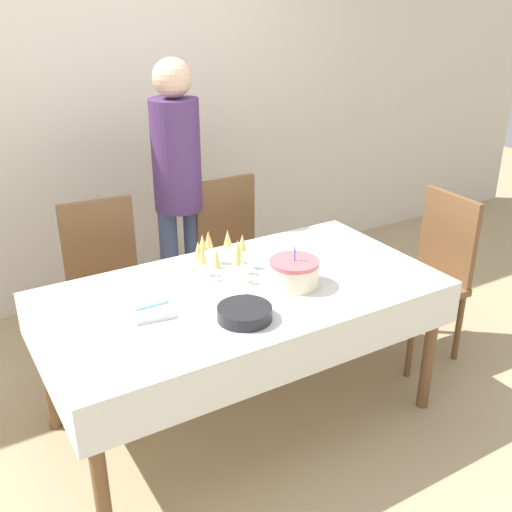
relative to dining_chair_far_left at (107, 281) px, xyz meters
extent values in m
plane|color=tan|center=(0.40, -0.80, -0.53)|extent=(12.00, 12.00, 0.00)
cube|color=silver|center=(0.40, 0.90, 0.82)|extent=(8.00, 0.05, 2.70)
cube|color=white|center=(0.40, -0.80, 0.19)|extent=(1.80, 0.94, 0.03)
cube|color=white|center=(0.40, -0.80, 0.10)|extent=(1.83, 0.97, 0.21)
cylinder|color=brown|center=(-0.44, -1.21, -0.18)|extent=(0.06, 0.06, 0.70)
cylinder|color=brown|center=(1.24, -1.21, -0.18)|extent=(0.06, 0.06, 0.70)
cylinder|color=brown|center=(-0.44, -0.39, -0.18)|extent=(0.06, 0.06, 0.70)
cylinder|color=brown|center=(1.24, -0.39, -0.18)|extent=(0.06, 0.06, 0.70)
cube|color=brown|center=(-0.01, -0.08, -0.09)|extent=(0.45, 0.45, 0.04)
cube|color=brown|center=(0.01, 0.11, 0.18)|extent=(0.40, 0.07, 0.50)
cylinder|color=brown|center=(0.16, -0.28, -0.32)|extent=(0.04, 0.04, 0.42)
cylinder|color=brown|center=(-0.20, -0.25, -0.32)|extent=(0.04, 0.04, 0.42)
cylinder|color=brown|center=(0.19, 0.08, -0.32)|extent=(0.04, 0.04, 0.42)
cylinder|color=brown|center=(-0.17, 0.11, -0.32)|extent=(0.04, 0.04, 0.42)
cube|color=brown|center=(0.80, -0.08, -0.09)|extent=(0.43, 0.43, 0.04)
cube|color=brown|center=(0.80, 0.11, 0.18)|extent=(0.40, 0.04, 0.50)
cylinder|color=brown|center=(0.99, -0.26, -0.32)|extent=(0.04, 0.04, 0.42)
cylinder|color=brown|center=(0.63, -0.27, -0.32)|extent=(0.04, 0.04, 0.42)
cylinder|color=brown|center=(0.98, 0.10, -0.32)|extent=(0.04, 0.04, 0.42)
cylinder|color=brown|center=(0.62, 0.09, -0.32)|extent=(0.04, 0.04, 0.42)
cube|color=brown|center=(1.55, -0.80, -0.09)|extent=(0.44, 0.44, 0.04)
cube|color=brown|center=(1.74, -0.81, 0.18)|extent=(0.05, 0.40, 0.50)
cylinder|color=brown|center=(1.36, -0.97, -0.32)|extent=(0.04, 0.04, 0.42)
cylinder|color=brown|center=(1.38, -0.61, -0.32)|extent=(0.04, 0.04, 0.42)
cylinder|color=brown|center=(1.72, -0.99, -0.32)|extent=(0.04, 0.04, 0.42)
cylinder|color=brown|center=(1.74, -0.63, -0.32)|extent=(0.04, 0.04, 0.42)
cylinder|color=beige|center=(0.62, -0.90, 0.26)|extent=(0.23, 0.23, 0.11)
cylinder|color=#D15B66|center=(0.62, -0.90, 0.32)|extent=(0.23, 0.23, 0.02)
cylinder|color=#3F72D8|center=(0.62, -0.90, 0.36)|extent=(0.01, 0.01, 0.06)
sphere|color=#F9CC4C|center=(0.62, -0.90, 0.40)|extent=(0.01, 0.01, 0.01)
cylinder|color=silver|center=(0.38, -0.61, 0.21)|extent=(0.36, 0.36, 0.01)
cylinder|color=silver|center=(0.51, -0.61, 0.21)|extent=(0.05, 0.05, 0.00)
cylinder|color=silver|center=(0.51, -0.61, 0.26)|extent=(0.01, 0.01, 0.08)
cone|color=#E0CC72|center=(0.51, -0.61, 0.34)|extent=(0.04, 0.04, 0.08)
cylinder|color=silver|center=(0.47, -0.53, 0.21)|extent=(0.05, 0.05, 0.00)
cylinder|color=silver|center=(0.47, -0.53, 0.26)|extent=(0.01, 0.01, 0.08)
cone|color=#E0CC72|center=(0.47, -0.53, 0.34)|extent=(0.04, 0.04, 0.08)
cylinder|color=silver|center=(0.39, -0.49, 0.21)|extent=(0.05, 0.05, 0.00)
cylinder|color=silver|center=(0.39, -0.49, 0.26)|extent=(0.01, 0.01, 0.08)
cone|color=#E0CC72|center=(0.39, -0.49, 0.34)|extent=(0.04, 0.04, 0.08)
cylinder|color=silver|center=(0.34, -0.52, 0.21)|extent=(0.05, 0.05, 0.00)
cylinder|color=silver|center=(0.34, -0.52, 0.26)|extent=(0.01, 0.01, 0.08)
cone|color=#E0CC72|center=(0.34, -0.52, 0.34)|extent=(0.04, 0.04, 0.08)
cylinder|color=silver|center=(0.28, -0.59, 0.21)|extent=(0.05, 0.05, 0.00)
cylinder|color=silver|center=(0.28, -0.59, 0.26)|extent=(0.01, 0.01, 0.08)
cone|color=#E0CC72|center=(0.28, -0.59, 0.34)|extent=(0.04, 0.04, 0.08)
cylinder|color=silver|center=(0.27, -0.65, 0.21)|extent=(0.05, 0.05, 0.00)
cylinder|color=silver|center=(0.27, -0.65, 0.26)|extent=(0.01, 0.01, 0.08)
cone|color=#E0CC72|center=(0.27, -0.65, 0.34)|extent=(0.04, 0.04, 0.08)
cylinder|color=silver|center=(0.31, -0.72, 0.21)|extent=(0.05, 0.05, 0.00)
cylinder|color=silver|center=(0.31, -0.72, 0.26)|extent=(0.01, 0.01, 0.08)
cone|color=#E0CC72|center=(0.31, -0.72, 0.34)|extent=(0.04, 0.04, 0.08)
cylinder|color=silver|center=(0.41, -0.74, 0.21)|extent=(0.05, 0.05, 0.00)
cylinder|color=silver|center=(0.41, -0.74, 0.26)|extent=(0.01, 0.01, 0.08)
cone|color=#E0CC72|center=(0.41, -0.74, 0.34)|extent=(0.04, 0.04, 0.08)
cylinder|color=silver|center=(0.45, -0.67, 0.21)|extent=(0.05, 0.05, 0.00)
cylinder|color=silver|center=(0.45, -0.67, 0.26)|extent=(0.01, 0.01, 0.08)
cone|color=#E0CC72|center=(0.45, -0.67, 0.34)|extent=(0.04, 0.04, 0.08)
cylinder|color=black|center=(0.27, -1.06, 0.21)|extent=(0.23, 0.23, 0.01)
cylinder|color=black|center=(0.27, -1.06, 0.21)|extent=(0.23, 0.23, 0.01)
cylinder|color=black|center=(0.27, -1.06, 0.22)|extent=(0.23, 0.23, 0.01)
cylinder|color=black|center=(0.27, -1.06, 0.23)|extent=(0.23, 0.23, 0.01)
cylinder|color=black|center=(0.27, -1.06, 0.24)|extent=(0.23, 0.23, 0.01)
cylinder|color=black|center=(0.27, -1.06, 0.24)|extent=(0.23, 0.23, 0.01)
cylinder|color=black|center=(0.27, -1.06, 0.25)|extent=(0.23, 0.23, 0.01)
cylinder|color=black|center=(0.27, -1.06, 0.26)|extent=(0.23, 0.23, 0.01)
cylinder|color=white|center=(0.29, -0.85, 0.21)|extent=(0.17, 0.17, 0.01)
cylinder|color=white|center=(0.29, -0.85, 0.21)|extent=(0.17, 0.17, 0.01)
cylinder|color=white|center=(0.29, -0.85, 0.22)|extent=(0.17, 0.17, 0.01)
cylinder|color=white|center=(0.29, -0.85, 0.23)|extent=(0.17, 0.17, 0.01)
cylinder|color=white|center=(0.29, -0.85, 0.24)|extent=(0.17, 0.17, 0.01)
cube|color=silver|center=(0.59, -1.11, 0.21)|extent=(0.30, 0.03, 0.00)
cube|color=silver|center=(-0.06, -0.86, 0.21)|extent=(0.18, 0.09, 0.02)
cube|color=#8CC6E0|center=(-0.03, -0.69, 0.21)|extent=(0.15, 0.15, 0.01)
cylinder|color=#3F4C72|center=(0.44, 0.16, -0.12)|extent=(0.11, 0.11, 0.81)
cylinder|color=#3F4C72|center=(0.60, 0.16, -0.12)|extent=(0.11, 0.11, 0.81)
cylinder|color=#4C2D60|center=(0.52, 0.16, 0.60)|extent=(0.28, 0.28, 0.64)
sphere|color=#D8B293|center=(0.52, 0.16, 1.03)|extent=(0.22, 0.22, 0.22)
camera|label=1|loc=(-0.81, -2.95, 1.46)|focal=42.00mm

